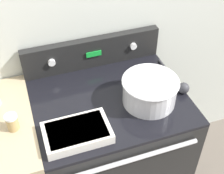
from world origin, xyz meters
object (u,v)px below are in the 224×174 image
at_px(mixing_bowl, 150,90).
at_px(ladle, 181,85).
at_px(spice_jar_white_cap, 12,122).
at_px(casserole_dish, 77,132).

bearing_deg(mixing_bowl, ladle, 8.71).
xyz_separation_m(mixing_bowl, spice_jar_white_cap, (-0.69, 0.03, -0.03)).
xyz_separation_m(mixing_bowl, casserole_dish, (-0.41, -0.11, -0.05)).
bearing_deg(spice_jar_white_cap, ladle, 0.08).
relative_size(mixing_bowl, casserole_dish, 0.95).
distance_m(casserole_dish, spice_jar_white_cap, 0.31).
height_order(mixing_bowl, ladle, mixing_bowl).
distance_m(mixing_bowl, spice_jar_white_cap, 0.69).
bearing_deg(casserole_dish, spice_jar_white_cap, 153.32).
relative_size(mixing_bowl, spice_jar_white_cap, 3.47).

